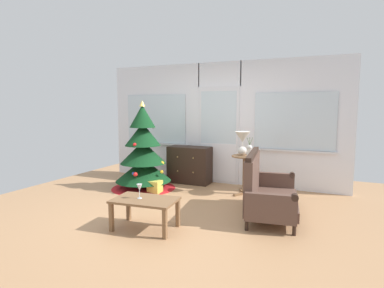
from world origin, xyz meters
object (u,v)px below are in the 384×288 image
object	(u,v)px
table_lamp	(242,140)
flower_vase	(250,150)
gift_box	(155,187)
settee_sofa	(265,191)
dresser_cabinet	(190,165)
christmas_tree	(143,157)
wine_glass	(139,188)
coffee_table	(145,203)
side_table	(245,167)

from	to	relation	value
table_lamp	flower_vase	xyz separation A→B (m)	(0.16, -0.10, -0.17)
gift_box	settee_sofa	bearing A→B (deg)	-10.72
dresser_cabinet	table_lamp	distance (m)	1.44
settee_sofa	flower_vase	world-z (taller)	flower_vase
flower_vase	gift_box	xyz separation A→B (m)	(-1.67, -0.55, -0.73)
dresser_cabinet	settee_sofa	world-z (taller)	settee_sofa
christmas_tree	table_lamp	xyz separation A→B (m)	(1.90, 0.43, 0.38)
christmas_tree	wine_glass	world-z (taller)	christmas_tree
settee_sofa	coffee_table	world-z (taller)	settee_sofa
side_table	wine_glass	bearing A→B (deg)	-111.18
coffee_table	gift_box	size ratio (longest dim) A/B	3.74
flower_vase	table_lamp	bearing A→B (deg)	147.99
flower_vase	side_table	bearing A→B (deg)	149.04
coffee_table	christmas_tree	bearing A→B (deg)	123.30
dresser_cabinet	wine_glass	distance (m)	2.66
settee_sofa	side_table	distance (m)	1.18
side_table	gift_box	world-z (taller)	side_table
wine_glass	coffee_table	bearing A→B (deg)	5.32
settee_sofa	table_lamp	xyz separation A→B (m)	(-0.64, 1.05, 0.64)
dresser_cabinet	settee_sofa	xyz separation A→B (m)	(1.88, -1.43, -0.01)
table_lamp	dresser_cabinet	bearing A→B (deg)	163.38
side_table	flower_vase	size ratio (longest dim) A/B	2.08
christmas_tree	dresser_cabinet	distance (m)	1.06
side_table	wine_glass	world-z (taller)	side_table
wine_glass	gift_box	size ratio (longest dim) A/B	0.82
wine_glass	christmas_tree	bearing A→B (deg)	121.42
wine_glass	gift_box	bearing A→B (deg)	114.17
side_table	flower_vase	world-z (taller)	flower_vase
table_lamp	flower_vase	distance (m)	0.25
settee_sofa	flower_vase	bearing A→B (deg)	116.59
christmas_tree	flower_vase	xyz separation A→B (m)	(2.06, 0.33, 0.22)
christmas_tree	dresser_cabinet	bearing A→B (deg)	50.78
side_table	wine_glass	distance (m)	2.36
christmas_tree	wine_glass	distance (m)	2.13
flower_vase	gift_box	size ratio (longest dim) A/B	1.48
settee_sofa	side_table	size ratio (longest dim) A/B	2.09
settee_sofa	flower_vase	size ratio (longest dim) A/B	4.35
side_table	christmas_tree	bearing A→B (deg)	-168.82
wine_glass	side_table	bearing A→B (deg)	68.82
coffee_table	gift_box	xyz separation A→B (m)	(-0.79, 1.58, -0.23)
table_lamp	gift_box	size ratio (longest dim) A/B	1.86
flower_vase	coffee_table	xyz separation A→B (m)	(-0.87, -2.13, -0.50)
christmas_tree	table_lamp	distance (m)	1.99
dresser_cabinet	coffee_table	xyz separation A→B (m)	(0.53, -2.61, -0.04)
flower_vase	coffee_table	distance (m)	2.36
dresser_cabinet	gift_box	size ratio (longest dim) A/B	3.81
dresser_cabinet	coffee_table	distance (m)	2.66
settee_sofa	wine_glass	bearing A→B (deg)	-140.35
christmas_tree	wine_glass	bearing A→B (deg)	-58.58
side_table	table_lamp	size ratio (longest dim) A/B	1.66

